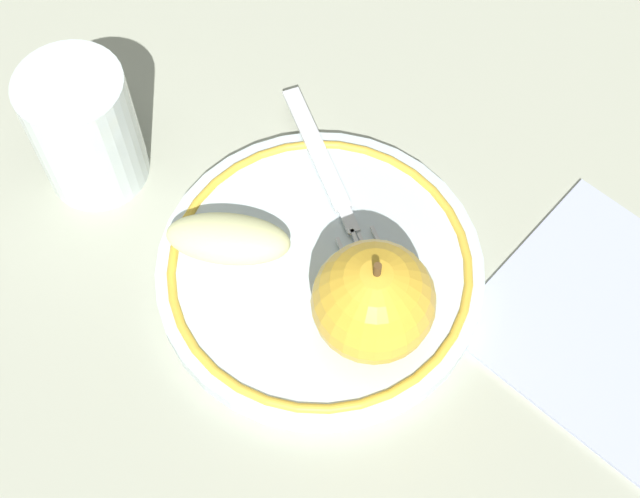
{
  "coord_description": "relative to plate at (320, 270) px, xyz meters",
  "views": [
    {
      "loc": [
        -0.12,
        0.23,
        0.51
      ],
      "look_at": [
        0.01,
        0.01,
        0.04
      ],
      "focal_mm": 50.0,
      "sensor_mm": 36.0,
      "label": 1
    }
  ],
  "objects": [
    {
      "name": "napkin_folded",
      "position": [
        -0.18,
        -0.06,
        -0.01
      ],
      "size": [
        0.18,
        0.18,
        0.01
      ],
      "primitive_type": "cube",
      "rotation": [
        0.0,
        0.0,
        -0.2
      ],
      "color": "#B3BBD8",
      "rests_on": "ground_plane"
    },
    {
      "name": "ground_plane",
      "position": [
        -0.01,
        -0.01,
        -0.01
      ],
      "size": [
        2.0,
        2.0,
        0.0
      ],
      "primitive_type": "plane",
      "color": "#ABAF9A"
    },
    {
      "name": "apple_red_whole",
      "position": [
        -0.05,
        0.02,
        0.04
      ],
      "size": [
        0.07,
        0.07,
        0.08
      ],
      "color": "gold",
      "rests_on": "plate"
    },
    {
      "name": "fork",
      "position": [
        0.02,
        -0.05,
        0.01
      ],
      "size": [
        0.16,
        0.13,
        0.0
      ],
      "rotation": [
        0.0,
        0.0,
        2.46
      ],
      "color": "silver",
      "rests_on": "plate"
    },
    {
      "name": "drinking_glass",
      "position": [
        0.17,
        0.01,
        0.04
      ],
      "size": [
        0.07,
        0.07,
        0.09
      ],
      "primitive_type": "cylinder",
      "color": "silver",
      "rests_on": "ground_plane"
    },
    {
      "name": "plate",
      "position": [
        0.0,
        0.0,
        0.0
      ],
      "size": [
        0.21,
        0.21,
        0.02
      ],
      "color": "silver",
      "rests_on": "ground_plane"
    },
    {
      "name": "apple_slice_front",
      "position": [
        0.06,
        0.02,
        0.02
      ],
      "size": [
        0.09,
        0.06,
        0.03
      ],
      "primitive_type": "ellipsoid",
      "rotation": [
        0.0,
        0.0,
        3.56
      ],
      "color": "beige",
      "rests_on": "plate"
    }
  ]
}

